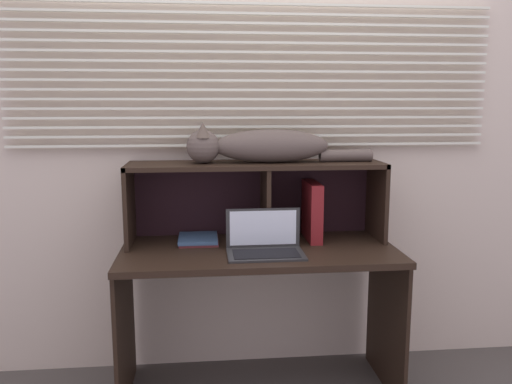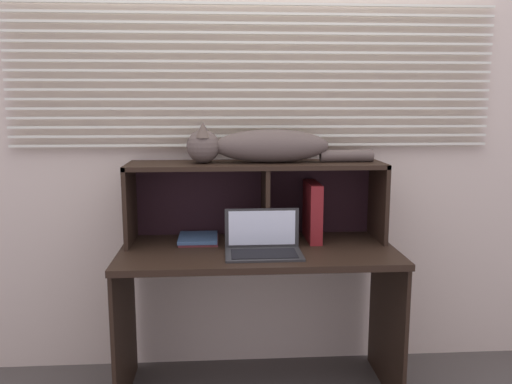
{
  "view_description": "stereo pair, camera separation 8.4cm",
  "coord_description": "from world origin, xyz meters",
  "px_view_note": "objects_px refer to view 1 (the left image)",
  "views": [
    {
      "loc": [
        -0.26,
        -2.16,
        1.4
      ],
      "look_at": [
        0.0,
        0.35,
        0.97
      ],
      "focal_mm": 36.82,
      "sensor_mm": 36.0,
      "label": 1
    },
    {
      "loc": [
        -0.17,
        -2.17,
        1.4
      ],
      "look_at": [
        0.0,
        0.35,
        0.97
      ],
      "focal_mm": 36.82,
      "sensor_mm": 36.0,
      "label": 2
    }
  ],
  "objects_px": {
    "cat": "(259,146)",
    "binder_upright": "(312,211)",
    "book_stack": "(198,239)",
    "laptop": "(265,245)"
  },
  "relations": [
    {
      "from": "laptop",
      "to": "binder_upright",
      "type": "height_order",
      "value": "binder_upright"
    },
    {
      "from": "cat",
      "to": "book_stack",
      "type": "bearing_deg",
      "value": -179.68
    },
    {
      "from": "cat",
      "to": "book_stack",
      "type": "xyz_separation_m",
      "value": [
        -0.3,
        -0.0,
        -0.45
      ]
    },
    {
      "from": "cat",
      "to": "binder_upright",
      "type": "bearing_deg",
      "value": 0.0
    },
    {
      "from": "cat",
      "to": "laptop",
      "type": "distance_m",
      "value": 0.48
    },
    {
      "from": "binder_upright",
      "to": "book_stack",
      "type": "height_order",
      "value": "binder_upright"
    },
    {
      "from": "book_stack",
      "to": "cat",
      "type": "bearing_deg",
      "value": 0.32
    },
    {
      "from": "laptop",
      "to": "book_stack",
      "type": "xyz_separation_m",
      "value": [
        -0.3,
        0.22,
        -0.03
      ]
    },
    {
      "from": "laptop",
      "to": "book_stack",
      "type": "distance_m",
      "value": 0.37
    },
    {
      "from": "cat",
      "to": "book_stack",
      "type": "relative_size",
      "value": 4.03
    }
  ]
}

